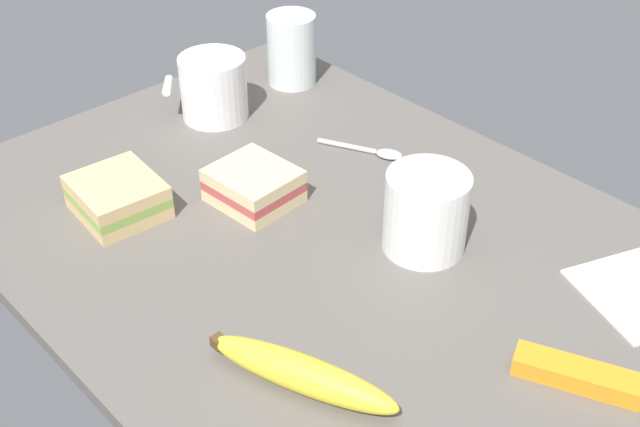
% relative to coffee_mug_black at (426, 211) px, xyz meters
% --- Properties ---
extents(tabletop, '(0.90, 0.64, 0.02)m').
position_rel_coffee_mug_black_xyz_m(tabletop, '(-0.10, -0.07, -0.06)').
color(tabletop, '#5B5651').
rests_on(tabletop, ground).
extents(coffee_mug_black, '(0.10, 0.12, 0.10)m').
position_rel_coffee_mug_black_xyz_m(coffee_mug_black, '(0.00, 0.00, 0.00)').
color(coffee_mug_black, white).
rests_on(coffee_mug_black, tabletop).
extents(coffee_mug_milky, '(0.11, 0.11, 0.09)m').
position_rel_coffee_mug_black_xyz_m(coffee_mug_milky, '(-0.41, 0.01, -0.00)').
color(coffee_mug_milky, white).
rests_on(coffee_mug_milky, tabletop).
extents(sandwich_main, '(0.11, 0.10, 0.04)m').
position_rel_coffee_mug_black_xyz_m(sandwich_main, '(-0.29, -0.22, -0.03)').
color(sandwich_main, '#DBB77A').
rests_on(sandwich_main, tabletop).
extents(sandwich_side, '(0.10, 0.09, 0.04)m').
position_rel_coffee_mug_black_xyz_m(sandwich_side, '(-0.20, -0.08, -0.03)').
color(sandwich_side, beige).
rests_on(sandwich_side, tabletop).
extents(glass_of_milk, '(0.07, 0.07, 0.11)m').
position_rel_coffee_mug_black_xyz_m(glass_of_milk, '(-0.41, 0.16, -0.00)').
color(glass_of_milk, silver).
rests_on(glass_of_milk, tabletop).
extents(banana, '(0.19, 0.10, 0.04)m').
position_rel_coffee_mug_black_xyz_m(banana, '(0.06, -0.24, -0.03)').
color(banana, yellow).
rests_on(banana, tabletop).
extents(spoon, '(0.11, 0.07, 0.01)m').
position_rel_coffee_mug_black_xyz_m(spoon, '(-0.18, 0.10, -0.05)').
color(spoon, silver).
rests_on(spoon, tabletop).
extents(snack_bar, '(0.12, 0.08, 0.02)m').
position_rel_coffee_mug_black_xyz_m(snack_bar, '(0.24, -0.05, -0.04)').
color(snack_bar, orange).
rests_on(snack_bar, tabletop).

